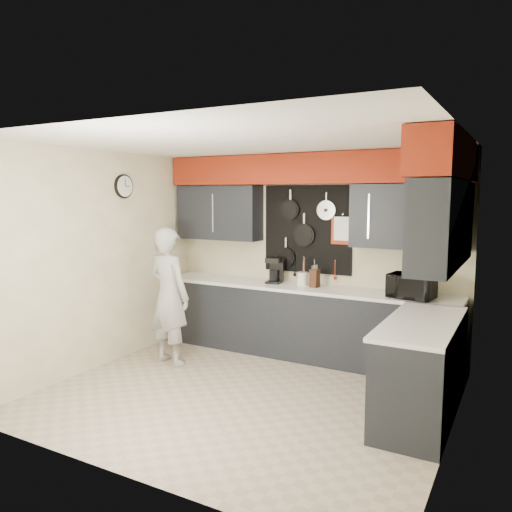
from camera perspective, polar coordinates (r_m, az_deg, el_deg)
The scene contains 10 objects.
ground at distance 5.41m, azimuth -1.24°, elevation -15.55°, with size 4.00×4.00×0.00m, color tan.
back_wall_assembly at distance 6.43m, azimuth 5.96°, elevation 6.39°, with size 4.00×0.36×2.60m.
right_wall_assembly at distance 4.64m, azimuth 20.78°, elevation 4.90°, with size 0.36×3.50×2.60m.
left_wall_assembly at distance 6.29m, azimuth -17.14°, elevation -0.07°, with size 0.05×3.50×2.60m.
base_cabinets at distance 6.04m, azimuth 8.29°, elevation -8.61°, with size 3.95×2.20×0.92m.
microwave at distance 5.88m, azimuth 17.34°, elevation -3.31°, with size 0.49×0.33×0.27m, color black.
knife_block at distance 6.31m, azimuth 6.72°, elevation -2.55°, with size 0.10×0.10×0.23m, color #321C10.
utensil_crock at distance 6.43m, azimuth 5.33°, elevation -2.60°, with size 0.13×0.13×0.17m, color white.
coffee_maker at distance 6.58m, azimuth 2.19°, elevation -1.56°, with size 0.22×0.25×0.34m.
person at distance 6.21m, azimuth -9.90°, elevation -4.55°, with size 0.62×0.40×1.69m, color #B7B6B4.
Camera 1 is at (2.50, -4.33, 2.08)m, focal length 35.00 mm.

